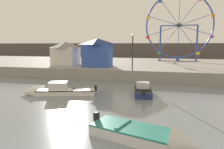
{
  "coord_description": "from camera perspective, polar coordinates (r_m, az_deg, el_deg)",
  "views": [
    {
      "loc": [
        2.41,
        -5.37,
        4.06
      ],
      "look_at": [
        -2.14,
        11.94,
        1.53
      ],
      "focal_mm": 34.09,
      "sensor_mm": 36.0,
      "label": 1
    }
  ],
  "objects": [
    {
      "name": "quay_promenade",
      "position": [
        34.07,
        10.6,
        2.12
      ],
      "size": [
        110.0,
        22.71,
        1.26
      ],
      "primitive_type": "cube",
      "color": "gray",
      "rests_on": "ground_plane"
    },
    {
      "name": "motorboat_navy_blue",
      "position": [
        18.07,
        8.21,
        -4.0
      ],
      "size": [
        1.87,
        4.08,
        1.38
      ],
      "rotation": [
        0.0,
        0.0,
        1.72
      ],
      "color": "navy",
      "rests_on": "ground_plane"
    },
    {
      "name": "motorboat_pale_grey",
      "position": [
        9.3,
        10.2,
        -16.03
      ],
      "size": [
        4.78,
        2.7,
        1.4
      ],
      "rotation": [
        0.0,
        0.0,
        5.99
      ],
      "color": "silver",
      "rests_on": "ground_plane"
    },
    {
      "name": "promenade_lamp_near",
      "position": [
        23.22,
        5.54,
        7.38
      ],
      "size": [
        0.32,
        0.32,
        3.9
      ],
      "color": "#2D2D33",
      "rests_on": "quay_promenade"
    },
    {
      "name": "carnival_booth_white_ticket",
      "position": [
        29.97,
        -12.33,
        5.66
      ],
      "size": [
        3.66,
        3.21,
        3.18
      ],
      "rotation": [
        0.0,
        0.0,
        0.03
      ],
      "color": "silver",
      "rests_on": "quay_promenade"
    },
    {
      "name": "distant_town_skyline",
      "position": [
        55.12,
        12.28,
        5.92
      ],
      "size": [
        140.0,
        3.0,
        4.4
      ],
      "primitive_type": "cube",
      "color": "#564C47",
      "rests_on": "ground_plane"
    },
    {
      "name": "carnival_booth_blue_tent",
      "position": [
        27.26,
        -3.9,
        6.02
      ],
      "size": [
        4.0,
        3.46,
        3.57
      ],
      "rotation": [
        0.0,
        0.0,
        0.08
      ],
      "color": "#3356B7",
      "rests_on": "quay_promenade"
    },
    {
      "name": "motorboat_white_red_stripe",
      "position": [
        17.98,
        -15.38,
        -4.28
      ],
      "size": [
        6.11,
        2.76,
        1.38
      ],
      "rotation": [
        0.0,
        0.0,
        3.43
      ],
      "color": "silver",
      "rests_on": "ground_plane"
    },
    {
      "name": "ferris_wheel_blue_frame",
      "position": [
        38.01,
        17.5,
        12.14
      ],
      "size": [
        10.98,
        1.2,
        11.46
      ],
      "color": "#334CA8",
      "rests_on": "quay_promenade"
    }
  ]
}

